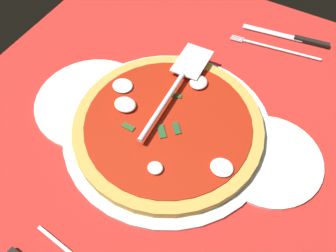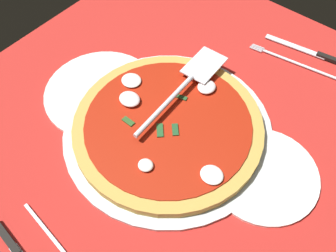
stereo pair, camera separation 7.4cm
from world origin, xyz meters
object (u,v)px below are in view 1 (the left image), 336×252
(dinner_plate_left, at_px, (270,158))
(pizza_server, at_px, (178,83))
(dinner_plate_right, at_px, (93,102))
(pizza, at_px, (168,126))
(place_setting_near, at_px, (284,44))

(dinner_plate_left, xyz_separation_m, pizza_server, (0.22, -0.05, 0.04))
(dinner_plate_right, relative_size, pizza, 0.65)
(pizza, bearing_deg, pizza_server, -73.59)
(pizza_server, xyz_separation_m, place_setting_near, (-0.14, -0.27, -0.04))
(dinner_plate_left, xyz_separation_m, pizza, (0.20, 0.04, 0.02))
(dinner_plate_left, relative_size, dinner_plate_right, 0.83)
(pizza, height_order, place_setting_near, pizza)
(dinner_plate_left, bearing_deg, dinner_plate_right, 8.06)
(pizza, bearing_deg, dinner_plate_left, -169.04)
(dinner_plate_left, bearing_deg, pizza, 10.96)
(dinner_plate_left, bearing_deg, place_setting_near, -75.36)
(place_setting_near, bearing_deg, pizza_server, 53.90)
(dinner_plate_right, bearing_deg, dinner_plate_left, -171.94)
(dinner_plate_right, distance_m, place_setting_near, 0.47)
(pizza_server, height_order, place_setting_near, pizza_server)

